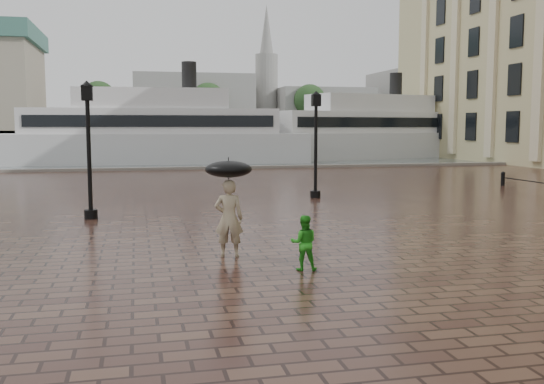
{
  "coord_description": "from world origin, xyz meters",
  "views": [
    {
      "loc": [
        -4.46,
        -10.82,
        3.09
      ],
      "look_at": [
        -1.11,
        4.16,
        1.4
      ],
      "focal_mm": 40.0,
      "sensor_mm": 36.0,
      "label": 1
    }
  ],
  "objects_px": {
    "child_pedestrian": "(304,243)",
    "ferry_near": "(153,133)",
    "adult_pedestrian": "(229,218)",
    "street_lamps": "(123,144)",
    "ferry_far": "(370,132)"
  },
  "relations": [
    {
      "from": "child_pedestrian",
      "to": "ferry_near",
      "type": "height_order",
      "value": "ferry_near"
    },
    {
      "from": "adult_pedestrian",
      "to": "street_lamps",
      "type": "bearing_deg",
      "value": -64.7
    },
    {
      "from": "street_lamps",
      "to": "ferry_near",
      "type": "relative_size",
      "value": 0.6
    },
    {
      "from": "adult_pedestrian",
      "to": "ferry_far",
      "type": "relative_size",
      "value": 0.07
    },
    {
      "from": "child_pedestrian",
      "to": "street_lamps",
      "type": "bearing_deg",
      "value": -61.26
    },
    {
      "from": "adult_pedestrian",
      "to": "child_pedestrian",
      "type": "bearing_deg",
      "value": 142.2
    },
    {
      "from": "child_pedestrian",
      "to": "adult_pedestrian",
      "type": "bearing_deg",
      "value": -38.25
    },
    {
      "from": "child_pedestrian",
      "to": "ferry_near",
      "type": "bearing_deg",
      "value": -74.18
    },
    {
      "from": "adult_pedestrian",
      "to": "ferry_near",
      "type": "height_order",
      "value": "ferry_near"
    },
    {
      "from": "street_lamps",
      "to": "ferry_far",
      "type": "xyz_separation_m",
      "value": [
        22.41,
        28.61,
        0.13
      ]
    },
    {
      "from": "child_pedestrian",
      "to": "ferry_far",
      "type": "bearing_deg",
      "value": -100.73
    },
    {
      "from": "ferry_near",
      "to": "ferry_far",
      "type": "distance_m",
      "value": 20.87
    },
    {
      "from": "adult_pedestrian",
      "to": "ferry_far",
      "type": "xyz_separation_m",
      "value": [
        19.79,
        40.8,
        1.53
      ]
    },
    {
      "from": "adult_pedestrian",
      "to": "child_pedestrian",
      "type": "distance_m",
      "value": 2.19
    },
    {
      "from": "adult_pedestrian",
      "to": "ferry_far",
      "type": "distance_m",
      "value": 45.37
    }
  ]
}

